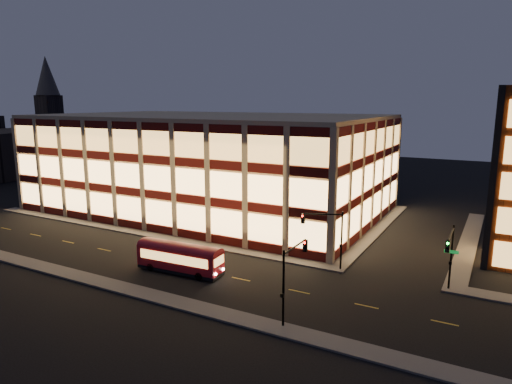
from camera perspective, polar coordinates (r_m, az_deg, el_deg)
The scene contains 12 objects.
ground at distance 57.48m, azimuth -12.70°, elevation -5.70°, with size 200.00×200.00×0.00m, color black.
sidewalk_office_south at distance 60.12m, azimuth -14.23°, elevation -4.94°, with size 54.00×2.00×0.15m, color #514F4C.
sidewalk_office_east at distance 61.78m, azimuth 14.84°, elevation -4.53°, with size 2.00×30.00×0.15m, color #514F4C.
sidewalk_tower_west at distance 60.28m, azimuth 25.06°, elevation -5.64°, with size 2.00×30.00×0.15m, color #514F4C.
sidewalk_near at distance 49.06m, azimuth -22.88°, elevation -9.23°, with size 100.00×2.00×0.15m, color #514F4C.
office_building at distance 70.78m, azimuth -5.67°, elevation 3.72°, with size 50.45×30.45×14.50m.
church_tower at distance 134.22m, azimuth -24.23°, elevation 7.11°, with size 5.00×5.00×18.00m, color #2D2621.
church_spire at distance 134.16m, azimuth -24.73°, elevation 13.07°, with size 6.00×6.00×10.00m, color #4C473F.
traffic_signal_far at distance 45.41m, azimuth 8.91°, elevation -4.72°, with size 3.79×1.87×6.00m.
traffic_signal_right at distance 42.31m, azimuth 23.11°, elevation -6.73°, with size 1.20×4.37×6.00m.
traffic_signal_near at distance 35.00m, azimuth 4.51°, elevation -9.50°, with size 0.32×4.45×6.00m.
trolley_bus at distance 45.60m, azimuth -9.50°, elevation -7.91°, with size 8.92×2.74×2.98m.
Camera 1 is at (36.82, -40.92, 16.55)m, focal length 32.00 mm.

